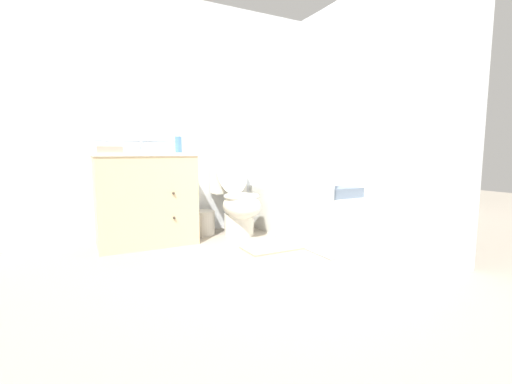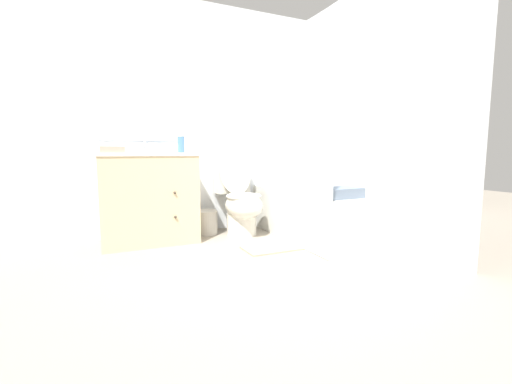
# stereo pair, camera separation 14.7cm
# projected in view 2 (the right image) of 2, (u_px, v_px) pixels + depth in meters

# --- Properties ---
(ground_plane) EXTENTS (14.00, 14.00, 0.00)m
(ground_plane) POSITION_uv_depth(u_px,v_px,m) (292.00, 279.00, 2.42)
(ground_plane) COLOR gray
(wall_back) EXTENTS (8.00, 0.06, 2.50)m
(wall_back) POSITION_uv_depth(u_px,v_px,m) (212.00, 120.00, 3.86)
(wall_back) COLOR silver
(wall_back) RESTS_ON ground_plane
(wall_right) EXTENTS (0.05, 2.74, 2.50)m
(wall_right) POSITION_uv_depth(u_px,v_px,m) (353.00, 118.00, 3.58)
(wall_right) COLOR silver
(wall_right) RESTS_ON ground_plane
(vanity_cabinet) EXTENTS (0.91, 0.58, 0.89)m
(vanity_cabinet) POSITION_uv_depth(u_px,v_px,m) (148.00, 197.00, 3.37)
(vanity_cabinet) COLOR beige
(vanity_cabinet) RESTS_ON ground_plane
(sink_faucet) EXTENTS (0.14, 0.12, 0.12)m
(sink_faucet) POSITION_uv_depth(u_px,v_px,m) (144.00, 149.00, 3.48)
(sink_faucet) COLOR silver
(sink_faucet) RESTS_ON vanity_cabinet
(toilet) EXTENTS (0.38, 0.69, 0.90)m
(toilet) POSITION_uv_depth(u_px,v_px,m) (240.00, 200.00, 3.70)
(toilet) COLOR silver
(toilet) RESTS_ON ground_plane
(bathtub) EXTENTS (0.71, 1.53, 0.49)m
(bathtub) POSITION_uv_depth(u_px,v_px,m) (314.00, 213.00, 3.63)
(bathtub) COLOR silver
(bathtub) RESTS_ON ground_plane
(shower_curtain) EXTENTS (0.02, 0.52, 1.92)m
(shower_curtain) POSITION_uv_depth(u_px,v_px,m) (315.00, 143.00, 2.92)
(shower_curtain) COLOR white
(shower_curtain) RESTS_ON ground_plane
(wastebasket) EXTENTS (0.26, 0.26, 0.26)m
(wastebasket) POSITION_uv_depth(u_px,v_px,m) (206.00, 222.00, 3.73)
(wastebasket) COLOR #B7B2A8
(wastebasket) RESTS_ON ground_plane
(tissue_box) EXTENTS (0.13, 0.13, 0.10)m
(tissue_box) POSITION_uv_depth(u_px,v_px,m) (151.00, 148.00, 3.50)
(tissue_box) COLOR silver
(tissue_box) RESTS_ON vanity_cabinet
(soap_dispenser) EXTENTS (0.07, 0.07, 0.19)m
(soap_dispenser) POSITION_uv_depth(u_px,v_px,m) (181.00, 144.00, 3.46)
(soap_dispenser) COLOR #4C7AB2
(soap_dispenser) RESTS_ON vanity_cabinet
(hand_towel_folded) EXTENTS (0.20, 0.16, 0.06)m
(hand_towel_folded) POSITION_uv_depth(u_px,v_px,m) (112.00, 150.00, 3.02)
(hand_towel_folded) COLOR tan
(hand_towel_folded) RESTS_ON vanity_cabinet
(bath_towel_folded) EXTENTS (0.36, 0.25, 0.09)m
(bath_towel_folded) POSITION_uv_depth(u_px,v_px,m) (340.00, 193.00, 3.02)
(bath_towel_folded) COLOR slate
(bath_towel_folded) RESTS_ON bathtub
(bath_mat) EXTENTS (0.58, 0.31, 0.02)m
(bath_mat) POSITION_uv_depth(u_px,v_px,m) (275.00, 248.00, 3.17)
(bath_mat) COLOR tan
(bath_mat) RESTS_ON ground_plane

